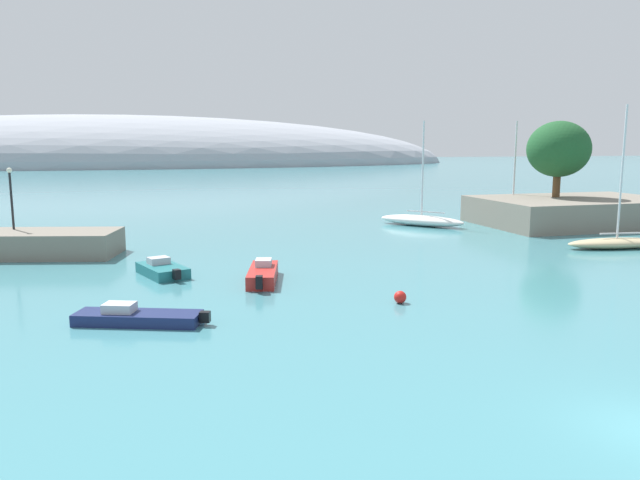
# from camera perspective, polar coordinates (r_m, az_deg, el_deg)

# --- Properties ---
(shore_outcrop) EXTENTS (17.99, 11.82, 2.56)m
(shore_outcrop) POSITION_cam_1_polar(r_m,az_deg,el_deg) (63.82, 22.68, 2.49)
(shore_outcrop) COLOR gray
(shore_outcrop) RESTS_ON ground
(tree_clump_shore) EXTENTS (5.99, 5.99, 7.35)m
(tree_clump_shore) POSITION_cam_1_polar(r_m,az_deg,el_deg) (63.94, 21.39, 7.90)
(tree_clump_shore) COLOR brown
(tree_clump_shore) RESTS_ON shore_outcrop
(distant_ridge) EXTENTS (253.43, 86.74, 35.28)m
(distant_ridge) POSITION_cam_1_polar(r_m,az_deg,el_deg) (232.23, -18.75, 6.66)
(distant_ridge) COLOR #999EA8
(distant_ridge) RESTS_ON ground
(sailboat_white_near_shore) EXTENTS (7.25, 7.79, 9.84)m
(sailboat_white_near_shore) POSITION_cam_1_polar(r_m,az_deg,el_deg) (58.83, 9.46, 1.88)
(sailboat_white_near_shore) COLOR white
(sailboat_white_near_shore) RESTS_ON water
(sailboat_sand_mid_mooring) EXTENTS (7.97, 2.90, 10.56)m
(sailboat_sand_mid_mooring) POSITION_cam_1_polar(r_m,az_deg,el_deg) (50.71, 25.97, -0.15)
(sailboat_sand_mid_mooring) COLOR #C6B284
(sailboat_sand_mid_mooring) RESTS_ON water
(sailboat_black_outer_mooring) EXTENTS (7.25, 5.92, 9.98)m
(sailboat_black_outer_mooring) POSITION_cam_1_polar(r_m,az_deg,el_deg) (66.31, 17.53, 2.38)
(sailboat_black_outer_mooring) COLOR black
(sailboat_black_outer_mooring) RESTS_ON water
(motorboat_red_foreground) EXTENTS (2.67, 5.38, 1.16)m
(motorboat_red_foreground) POSITION_cam_1_polar(r_m,az_deg,el_deg) (34.91, -5.36, -3.19)
(motorboat_red_foreground) COLOR red
(motorboat_red_foreground) RESTS_ON water
(motorboat_teal_alongside_breakwater) EXTENTS (3.15, 4.49, 1.03)m
(motorboat_teal_alongside_breakwater) POSITION_cam_1_polar(r_m,az_deg,el_deg) (37.46, -14.51, -2.70)
(motorboat_teal_alongside_breakwater) COLOR #1E6B70
(motorboat_teal_alongside_breakwater) RESTS_ON water
(motorboat_navy_outer) EXTENTS (5.88, 3.31, 0.91)m
(motorboat_navy_outer) POSITION_cam_1_polar(r_m,az_deg,el_deg) (27.94, -16.71, -6.91)
(motorboat_navy_outer) COLOR navy
(motorboat_navy_outer) RESTS_ON water
(mooring_buoy_red) EXTENTS (0.62, 0.62, 0.62)m
(mooring_buoy_red) POSITION_cam_1_polar(r_m,az_deg,el_deg) (30.38, 7.50, -5.31)
(mooring_buoy_red) COLOR red
(mooring_buoy_red) RESTS_ON water
(harbor_lamp_post) EXTENTS (0.36, 0.36, 4.36)m
(harbor_lamp_post) POSITION_cam_1_polar(r_m,az_deg,el_deg) (48.16, -26.91, 4.05)
(harbor_lamp_post) COLOR black
(harbor_lamp_post) RESTS_ON breakwater_rocks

